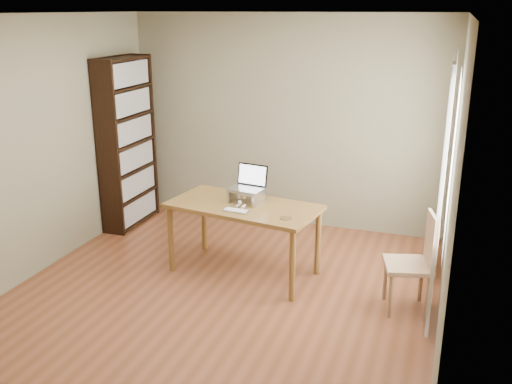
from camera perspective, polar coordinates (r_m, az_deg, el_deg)
name	(u,v)px	position (r m, az deg, el deg)	size (l,w,h in m)	color
room	(217,168)	(5.03, -3.92, 2.41)	(4.04, 4.54, 2.64)	brown
bookshelf	(127,143)	(7.26, -12.74, 4.80)	(0.30, 0.90, 2.10)	black
curtains	(443,178)	(5.44, 18.21, 1.30)	(0.03, 1.90, 2.25)	white
desk	(244,213)	(5.79, -1.25, -2.09)	(1.61, 0.98, 0.75)	brown
laptop_stand	(246,194)	(5.81, -0.98, -0.25)	(0.32, 0.25, 0.13)	silver
laptop	(248,183)	(5.83, -0.79, 0.94)	(0.37, 0.33, 0.24)	silver
keyboard	(236,211)	(5.57, -2.03, -1.88)	(0.26, 0.13, 0.02)	silver
coaster	(286,218)	(5.40, 2.99, -2.62)	(0.11, 0.11, 0.01)	#53341C
cat	(248,196)	(5.84, -0.85, -0.41)	(0.22, 0.46, 0.13)	#4D443C
chair	(417,260)	(5.32, 15.77, -6.59)	(0.50, 0.50, 0.92)	#9D8155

